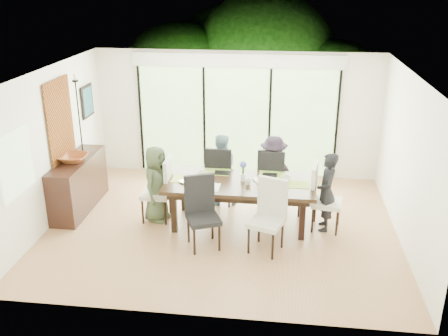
# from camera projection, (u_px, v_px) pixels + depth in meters

# --- Properties ---
(floor) EXTENTS (6.00, 5.00, 0.01)m
(floor) POSITION_uv_depth(u_px,v_px,m) (222.00, 226.00, 8.80)
(floor) COLOR #99613D
(floor) RESTS_ON ground
(ceiling) EXTENTS (6.00, 5.00, 0.01)m
(ceiling) POSITION_uv_depth(u_px,v_px,m) (222.00, 73.00, 7.82)
(ceiling) COLOR white
(ceiling) RESTS_ON wall_back
(wall_back) EXTENTS (6.00, 0.02, 2.70)m
(wall_back) POSITION_uv_depth(u_px,v_px,m) (237.00, 115.00, 10.63)
(wall_back) COLOR white
(wall_back) RESTS_ON floor
(wall_front) EXTENTS (6.00, 0.02, 2.70)m
(wall_front) POSITION_uv_depth(u_px,v_px,m) (196.00, 224.00, 5.99)
(wall_front) COLOR beige
(wall_front) RESTS_ON floor
(wall_left) EXTENTS (0.02, 5.00, 2.70)m
(wall_left) POSITION_uv_depth(u_px,v_px,m) (50.00, 147.00, 8.65)
(wall_left) COLOR white
(wall_left) RESTS_ON floor
(wall_right) EXTENTS (0.02, 5.00, 2.70)m
(wall_right) POSITION_uv_depth(u_px,v_px,m) (409.00, 162.00, 7.97)
(wall_right) COLOR beige
(wall_right) RESTS_ON floor
(glass_doors) EXTENTS (4.20, 0.02, 2.30)m
(glass_doors) POSITION_uv_depth(u_px,v_px,m) (237.00, 122.00, 10.65)
(glass_doors) COLOR #598C3F
(glass_doors) RESTS_ON wall_back
(blinds_header) EXTENTS (4.40, 0.06, 0.28)m
(blinds_header) POSITION_uv_depth(u_px,v_px,m) (237.00, 61.00, 10.17)
(blinds_header) COLOR white
(blinds_header) RESTS_ON wall_back
(mullion_a) EXTENTS (0.05, 0.04, 2.30)m
(mullion_a) POSITION_uv_depth(u_px,v_px,m) (141.00, 119.00, 10.88)
(mullion_a) COLOR black
(mullion_a) RESTS_ON wall_back
(mullion_b) EXTENTS (0.05, 0.04, 2.30)m
(mullion_b) POSITION_uv_depth(u_px,v_px,m) (204.00, 121.00, 10.72)
(mullion_b) COLOR black
(mullion_b) RESTS_ON wall_back
(mullion_c) EXTENTS (0.05, 0.04, 2.30)m
(mullion_c) POSITION_uv_depth(u_px,v_px,m) (270.00, 123.00, 10.56)
(mullion_c) COLOR black
(mullion_c) RESTS_ON wall_back
(mullion_d) EXTENTS (0.05, 0.04, 2.30)m
(mullion_d) POSITION_uv_depth(u_px,v_px,m) (337.00, 125.00, 10.40)
(mullion_d) COLOR black
(mullion_d) RESTS_ON wall_back
(side_window) EXTENTS (0.02, 0.90, 1.00)m
(side_window) POSITION_uv_depth(u_px,v_px,m) (16.00, 163.00, 7.48)
(side_window) COLOR #8CAD7F
(side_window) RESTS_ON wall_left
(deck) EXTENTS (6.00, 1.80, 0.10)m
(deck) POSITION_uv_depth(u_px,v_px,m) (240.00, 161.00, 11.96)
(deck) COLOR brown
(deck) RESTS_ON ground
(rail_top) EXTENTS (6.00, 0.08, 0.06)m
(rail_top) POSITION_uv_depth(u_px,v_px,m) (243.00, 128.00, 12.48)
(rail_top) COLOR brown
(rail_top) RESTS_ON deck
(foliage_left) EXTENTS (3.20, 3.20, 3.20)m
(foliage_left) POSITION_uv_depth(u_px,v_px,m) (180.00, 83.00, 13.29)
(foliage_left) COLOR #14380F
(foliage_left) RESTS_ON ground
(foliage_mid) EXTENTS (4.00, 4.00, 4.00)m
(foliage_mid) POSITION_uv_depth(u_px,v_px,m) (264.00, 67.00, 13.46)
(foliage_mid) COLOR #14380F
(foliage_mid) RESTS_ON ground
(foliage_right) EXTENTS (2.80, 2.80, 2.80)m
(foliage_right) POSITION_uv_depth(u_px,v_px,m) (332.00, 95.00, 12.72)
(foliage_right) COLOR #14380F
(foliage_right) RESTS_ON ground
(foliage_far) EXTENTS (3.60, 3.60, 3.60)m
(foliage_far) POSITION_uv_depth(u_px,v_px,m) (230.00, 68.00, 14.29)
(foliage_far) COLOR #14380F
(foliage_far) RESTS_ON ground
(table_top) EXTENTS (2.58, 1.18, 0.06)m
(table_top) POSITION_uv_depth(u_px,v_px,m) (240.00, 184.00, 8.60)
(table_top) COLOR black
(table_top) RESTS_ON floor
(table_apron) EXTENTS (2.36, 0.97, 0.11)m
(table_apron) POSITION_uv_depth(u_px,v_px,m) (240.00, 189.00, 8.64)
(table_apron) COLOR black
(table_apron) RESTS_ON floor
(table_leg_fl) EXTENTS (0.10, 0.10, 0.74)m
(table_leg_fl) POSITION_uv_depth(u_px,v_px,m) (174.00, 212.00, 8.48)
(table_leg_fl) COLOR black
(table_leg_fl) RESTS_ON floor
(table_leg_fr) EXTENTS (0.10, 0.10, 0.74)m
(table_leg_fr) POSITION_uv_depth(u_px,v_px,m) (302.00, 219.00, 8.23)
(table_leg_fr) COLOR black
(table_leg_fr) RESTS_ON floor
(table_leg_bl) EXTENTS (0.10, 0.10, 0.74)m
(table_leg_bl) POSITION_uv_depth(u_px,v_px,m) (184.00, 192.00, 9.27)
(table_leg_bl) COLOR black
(table_leg_bl) RESTS_ON floor
(table_leg_br) EXTENTS (0.10, 0.10, 0.74)m
(table_leg_br) POSITION_uv_depth(u_px,v_px,m) (301.00, 198.00, 9.02)
(table_leg_br) COLOR black
(table_leg_br) RESTS_ON floor
(chair_left_end) EXTENTS (0.51, 0.51, 1.18)m
(chair_left_end) POSITION_uv_depth(u_px,v_px,m) (156.00, 189.00, 8.84)
(chair_left_end) COLOR silver
(chair_left_end) RESTS_ON floor
(chair_right_end) EXTENTS (0.56, 0.56, 1.18)m
(chair_right_end) POSITION_uv_depth(u_px,v_px,m) (327.00, 198.00, 8.50)
(chair_right_end) COLOR white
(chair_right_end) RESTS_ON floor
(chair_far_left) EXTENTS (0.52, 0.52, 1.18)m
(chair_far_left) POSITION_uv_depth(u_px,v_px,m) (220.00, 174.00, 9.51)
(chair_far_left) COLOR black
(chair_far_left) RESTS_ON floor
(chair_far_right) EXTENTS (0.57, 0.57, 1.18)m
(chair_far_right) POSITION_uv_depth(u_px,v_px,m) (273.00, 176.00, 9.39)
(chair_far_right) COLOR black
(chair_far_right) RESTS_ON floor
(chair_near_left) EXTENTS (0.65, 0.65, 1.18)m
(chair_near_left) POSITION_uv_depth(u_px,v_px,m) (203.00, 214.00, 7.92)
(chair_near_left) COLOR black
(chair_near_left) RESTS_ON floor
(chair_near_right) EXTENTS (0.63, 0.63, 1.18)m
(chair_near_right) POSITION_uv_depth(u_px,v_px,m) (266.00, 217.00, 7.81)
(chair_near_right) COLOR silver
(chair_near_right) RESTS_ON floor
(person_left_end) EXTENTS (0.54, 0.72, 1.39)m
(person_left_end) POSITION_uv_depth(u_px,v_px,m) (156.00, 184.00, 8.80)
(person_left_end) COLOR #435337
(person_left_end) RESTS_ON floor
(person_right_end) EXTENTS (0.42, 0.66, 1.39)m
(person_right_end) POSITION_uv_depth(u_px,v_px,m) (326.00, 192.00, 8.46)
(person_right_end) COLOR black
(person_right_end) RESTS_ON floor
(person_far_left) EXTENTS (0.72, 0.54, 1.39)m
(person_far_left) POSITION_uv_depth(u_px,v_px,m) (220.00, 169.00, 9.45)
(person_far_left) COLOR #7A9EB0
(person_far_left) RESTS_ON floor
(person_far_right) EXTENTS (0.65, 0.41, 1.39)m
(person_far_right) POSITION_uv_depth(u_px,v_px,m) (273.00, 172.00, 9.34)
(person_far_right) COLOR black
(person_far_right) RESTS_ON floor
(placemat_left) EXTENTS (0.47, 0.34, 0.01)m
(placemat_left) POSITION_uv_depth(u_px,v_px,m) (186.00, 179.00, 8.70)
(placemat_left) COLOR #A8BD43
(placemat_left) RESTS_ON table_top
(placemat_right) EXTENTS (0.47, 0.34, 0.01)m
(placemat_right) POSITION_uv_depth(u_px,v_px,m) (295.00, 184.00, 8.48)
(placemat_right) COLOR olive
(placemat_right) RESTS_ON table_top
(placemat_far_l) EXTENTS (0.47, 0.34, 0.01)m
(placemat_far_l) POSITION_uv_depth(u_px,v_px,m) (217.00, 172.00, 9.01)
(placemat_far_l) COLOR #83A43A
(placemat_far_l) RESTS_ON table_top
(placemat_far_r) EXTENTS (0.47, 0.34, 0.01)m
(placemat_far_r) POSITION_uv_depth(u_px,v_px,m) (273.00, 174.00, 8.90)
(placemat_far_r) COLOR #7CA53B
(placemat_far_r) RESTS_ON table_top
(placemat_paper) EXTENTS (0.47, 0.34, 0.01)m
(placemat_paper) POSITION_uv_depth(u_px,v_px,m) (206.00, 187.00, 8.38)
(placemat_paper) COLOR white
(placemat_paper) RESTS_ON table_top
(tablet_far_l) EXTENTS (0.28, 0.19, 0.01)m
(tablet_far_l) POSITION_uv_depth(u_px,v_px,m) (222.00, 173.00, 8.95)
(tablet_far_l) COLOR black
(tablet_far_l) RESTS_ON table_top
(tablet_far_r) EXTENTS (0.26, 0.18, 0.01)m
(tablet_far_r) POSITION_uv_depth(u_px,v_px,m) (270.00, 175.00, 8.85)
(tablet_far_r) COLOR black
(tablet_far_r) RESTS_ON table_top
(papers) EXTENTS (0.32, 0.24, 0.00)m
(papers) POSITION_uv_depth(u_px,v_px,m) (281.00, 185.00, 8.47)
(papers) COLOR white
(papers) RESTS_ON table_top
(platter_base) EXTENTS (0.28, 0.28, 0.03)m
(platter_base) POSITION_uv_depth(u_px,v_px,m) (206.00, 186.00, 8.37)
(platter_base) COLOR white
(platter_base) RESTS_ON table_top
(platter_snacks) EXTENTS (0.21, 0.21, 0.02)m
(platter_snacks) POSITION_uv_depth(u_px,v_px,m) (206.00, 185.00, 8.36)
(platter_snacks) COLOR #C74F17
(platter_snacks) RESTS_ON table_top
(vase) EXTENTS (0.09, 0.09, 0.13)m
(vase) POSITION_uv_depth(u_px,v_px,m) (243.00, 177.00, 8.61)
(vase) COLOR silver
(vase) RESTS_ON table_top
(hyacinth_stems) EXTENTS (0.04, 0.04, 0.17)m
(hyacinth_stems) POSITION_uv_depth(u_px,v_px,m) (243.00, 170.00, 8.56)
(hyacinth_stems) COLOR #337226
(hyacinth_stems) RESTS_ON table_top
(hyacinth_blooms) EXTENTS (0.12, 0.12, 0.12)m
(hyacinth_blooms) POSITION_uv_depth(u_px,v_px,m) (243.00, 165.00, 8.52)
(hyacinth_blooms) COLOR #4D58C0
(hyacinth_blooms) RESTS_ON table_top
(laptop) EXTENTS (0.41, 0.41, 0.03)m
(laptop) POSITION_uv_depth(u_px,v_px,m) (190.00, 181.00, 8.59)
(laptop) COLOR silver
(laptop) RESTS_ON table_top
(cup_a) EXTENTS (0.18, 0.18, 0.10)m
(cup_a) POSITION_uv_depth(u_px,v_px,m) (201.00, 174.00, 8.79)
(cup_a) COLOR white
(cup_a) RESTS_ON table_top
(cup_b) EXTENTS (0.15, 0.15, 0.10)m
(cup_b) POSITION_uv_depth(u_px,v_px,m) (248.00, 182.00, 8.46)
(cup_b) COLOR white
(cup_b) RESTS_ON table_top
(cup_c) EXTENTS (0.16, 0.16, 0.10)m
(cup_c) POSITION_uv_depth(u_px,v_px,m) (287.00, 179.00, 8.57)
(cup_c) COLOR white
(cup_c) RESTS_ON table_top
(book) EXTENTS (0.26, 0.29, 0.02)m
(book) POSITION_uv_depth(u_px,v_px,m) (255.00, 181.00, 8.61)
(book) COLOR white
(book) RESTS_ON table_top
(sideboard) EXTENTS (0.49, 1.74, 0.98)m
(sideboard) POSITION_uv_depth(u_px,v_px,m) (78.00, 184.00, 9.31)
(sideboard) COLOR black
(sideboard) RESTS_ON floor
(bowl) EXTENTS (0.52, 0.52, 0.13)m
(bowl) POSITION_uv_depth(u_px,v_px,m) (73.00, 158.00, 9.01)
(bowl) COLOR brown
(bowl) RESTS_ON sideboard
(candlestick_base) EXTENTS (0.11, 0.11, 0.04)m
(candlestick_base) POSITION_uv_depth(u_px,v_px,m) (83.00, 152.00, 9.44)
(candlestick_base) COLOR black
(candlestick_base) RESTS_ON sideboard
(candlestick_shaft) EXTENTS (0.03, 0.03, 1.36)m
(candlestick_shaft) POSITION_uv_depth(u_px,v_px,m) (79.00, 117.00, 9.20)
(candlestick_shaft) COLOR black
(candlestick_shaft) RESTS_ON sideboard
(candlestick_pan) EXTENTS (0.11, 0.11, 0.03)m
(candlestick_pan) POSITION_uv_depth(u_px,v_px,m) (75.00, 81.00, 8.95)
(candlestick_pan) COLOR black
(candlestick_pan) RESTS_ON sideboard
(candle) EXTENTS (0.04, 0.04, 0.11)m
(candle) POSITION_uv_depth(u_px,v_px,m) (75.00, 77.00, 8.93)
(candle) COLOR silver
(candle) RESTS_ON sideboard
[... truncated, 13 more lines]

